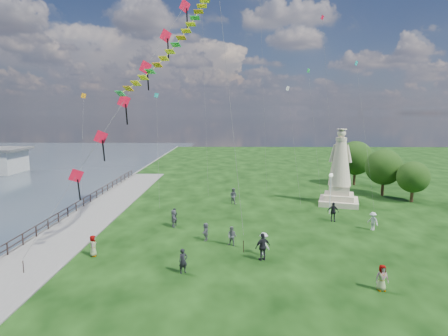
{
  "coord_description": "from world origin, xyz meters",
  "views": [
    {
      "loc": [
        -0.51,
        -23.16,
        10.06
      ],
      "look_at": [
        -1.0,
        8.0,
        5.5
      ],
      "focal_mm": 30.0,
      "sensor_mm": 36.0,
      "label": 1
    }
  ],
  "objects_px": {
    "statue": "(340,176)",
    "person_11": "(206,232)",
    "person_0": "(183,261)",
    "person_2": "(264,244)",
    "person_7": "(233,196)",
    "person_3": "(263,247)",
    "person_8": "(373,221)",
    "person_10": "(93,246)",
    "person_6": "(175,217)",
    "person_4": "(382,278)",
    "person_5": "(174,218)",
    "person_9": "(333,212)",
    "lamppost": "(331,185)",
    "person_1": "(232,236)"
  },
  "relations": [
    {
      "from": "statue",
      "to": "person_2",
      "type": "xyz_separation_m",
      "value": [
        -9.75,
        -15.33,
        -2.35
      ]
    },
    {
      "from": "person_4",
      "to": "person_9",
      "type": "distance_m",
      "value": 14.01
    },
    {
      "from": "person_0",
      "to": "person_6",
      "type": "distance_m",
      "value": 10.4
    },
    {
      "from": "person_10",
      "to": "person_7",
      "type": "bearing_deg",
      "value": -43.05
    },
    {
      "from": "person_3",
      "to": "person_8",
      "type": "xyz_separation_m",
      "value": [
        10.15,
        6.94,
        -0.17
      ]
    },
    {
      "from": "statue",
      "to": "person_10",
      "type": "height_order",
      "value": "statue"
    },
    {
      "from": "person_10",
      "to": "person_5",
      "type": "bearing_deg",
      "value": -43.95
    },
    {
      "from": "lamppost",
      "to": "person_4",
      "type": "xyz_separation_m",
      "value": [
        -1.4,
        -16.63,
        -2.21
      ]
    },
    {
      "from": "person_10",
      "to": "person_0",
      "type": "bearing_deg",
      "value": -122.37
    },
    {
      "from": "lamppost",
      "to": "person_6",
      "type": "distance_m",
      "value": 15.84
    },
    {
      "from": "statue",
      "to": "person_11",
      "type": "distance_m",
      "value": 18.86
    },
    {
      "from": "person_0",
      "to": "person_11",
      "type": "relative_size",
      "value": 1.1
    },
    {
      "from": "person_8",
      "to": "statue",
      "type": "bearing_deg",
      "value": 148.5
    },
    {
      "from": "person_1",
      "to": "person_7",
      "type": "distance_m",
      "value": 13.44
    },
    {
      "from": "person_1",
      "to": "person_8",
      "type": "relative_size",
      "value": 0.96
    },
    {
      "from": "statue",
      "to": "person_5",
      "type": "height_order",
      "value": "statue"
    },
    {
      "from": "person_7",
      "to": "person_9",
      "type": "bearing_deg",
      "value": -179.0
    },
    {
      "from": "statue",
      "to": "person_8",
      "type": "height_order",
      "value": "statue"
    },
    {
      "from": "statue",
      "to": "person_7",
      "type": "height_order",
      "value": "statue"
    },
    {
      "from": "person_9",
      "to": "person_11",
      "type": "bearing_deg",
      "value": -144.7
    },
    {
      "from": "person_0",
      "to": "person_2",
      "type": "relative_size",
      "value": 0.97
    },
    {
      "from": "person_8",
      "to": "person_11",
      "type": "bearing_deg",
      "value": -111.55
    },
    {
      "from": "person_2",
      "to": "person_7",
      "type": "height_order",
      "value": "person_7"
    },
    {
      "from": "person_1",
      "to": "lamppost",
      "type": "bearing_deg",
      "value": 67.83
    },
    {
      "from": "person_10",
      "to": "person_11",
      "type": "bearing_deg",
      "value": -76.4
    },
    {
      "from": "person_3",
      "to": "person_7",
      "type": "bearing_deg",
      "value": -107.79
    },
    {
      "from": "person_3",
      "to": "person_8",
      "type": "height_order",
      "value": "person_3"
    },
    {
      "from": "person_2",
      "to": "person_9",
      "type": "height_order",
      "value": "person_9"
    },
    {
      "from": "person_7",
      "to": "person_4",
      "type": "bearing_deg",
      "value": 148.36
    },
    {
      "from": "person_0",
      "to": "person_3",
      "type": "bearing_deg",
      "value": -8.7
    },
    {
      "from": "person_11",
      "to": "person_6",
      "type": "bearing_deg",
      "value": -138.61
    },
    {
      "from": "person_10",
      "to": "person_2",
      "type": "bearing_deg",
      "value": -98.32
    },
    {
      "from": "person_4",
      "to": "person_1",
      "type": "bearing_deg",
      "value": 135.89
    },
    {
      "from": "person_0",
      "to": "person_3",
      "type": "xyz_separation_m",
      "value": [
        5.23,
        2.17,
        0.17
      ]
    },
    {
      "from": "person_3",
      "to": "person_7",
      "type": "distance_m",
      "value": 16.35
    },
    {
      "from": "person_5",
      "to": "person_7",
      "type": "distance_m",
      "value": 10.19
    },
    {
      "from": "person_2",
      "to": "person_6",
      "type": "bearing_deg",
      "value": 10.21
    },
    {
      "from": "person_8",
      "to": "person_10",
      "type": "bearing_deg",
      "value": -107.03
    },
    {
      "from": "person_0",
      "to": "person_11",
      "type": "xyz_separation_m",
      "value": [
        1.04,
        6.19,
        -0.08
      ]
    },
    {
      "from": "person_1",
      "to": "person_5",
      "type": "xyz_separation_m",
      "value": [
        -5.19,
        4.81,
        0.03
      ]
    },
    {
      "from": "person_3",
      "to": "person_11",
      "type": "distance_m",
      "value": 5.82
    },
    {
      "from": "lamppost",
      "to": "person_7",
      "type": "distance_m",
      "value": 10.69
    },
    {
      "from": "person_3",
      "to": "person_9",
      "type": "height_order",
      "value": "person_3"
    },
    {
      "from": "person_2",
      "to": "person_5",
      "type": "xyz_separation_m",
      "value": [
        -7.45,
        6.62,
        -0.04
      ]
    },
    {
      "from": "person_3",
      "to": "person_11",
      "type": "bearing_deg",
      "value": -68.23
    },
    {
      "from": "person_5",
      "to": "person_4",
      "type": "bearing_deg",
      "value": -144.22
    },
    {
      "from": "person_3",
      "to": "person_10",
      "type": "xyz_separation_m",
      "value": [
        -11.99,
        0.58,
        -0.21
      ]
    },
    {
      "from": "person_1",
      "to": "person_2",
      "type": "distance_m",
      "value": 2.89
    },
    {
      "from": "person_6",
      "to": "person_10",
      "type": "xyz_separation_m",
      "value": [
        -4.71,
        -7.45,
        -0.03
      ]
    },
    {
      "from": "person_6",
      "to": "lamppost",
      "type": "bearing_deg",
      "value": 37.24
    }
  ]
}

